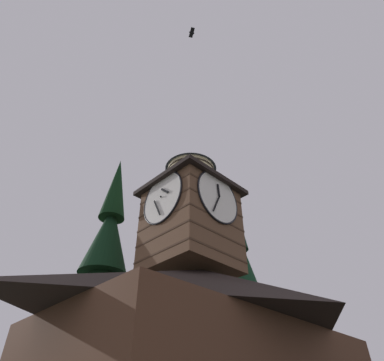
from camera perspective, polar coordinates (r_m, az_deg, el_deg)
building_main at (r=15.79m, az=2.21°, el=-28.31°), size 13.94×9.05×8.01m
clock_tower at (r=18.80m, az=-0.24°, el=-5.95°), size 4.82×4.82×7.95m
pine_tree_behind at (r=19.73m, az=-16.09°, el=-20.51°), size 5.09×5.09×17.20m
pine_tree_aside at (r=26.68m, az=8.80°, el=-24.27°), size 6.54×6.54×19.21m
moon at (r=56.68m, az=-20.21°, el=-19.73°), size 1.70×1.70×1.70m
flying_bird_high at (r=20.22m, az=-0.05°, el=23.98°), size 0.47×0.61×0.17m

